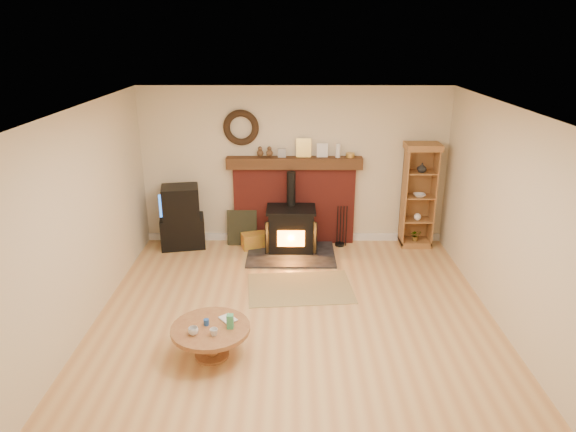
{
  "coord_description": "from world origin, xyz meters",
  "views": [
    {
      "loc": [
        -0.05,
        -5.44,
        3.41
      ],
      "look_at": [
        -0.09,
        1.0,
        1.07
      ],
      "focal_mm": 32.0,
      "sensor_mm": 36.0,
      "label": 1
    }
  ],
  "objects_px": {
    "tv_unit": "(182,218)",
    "curio_cabinet": "(418,195)",
    "coffee_table": "(211,332)",
    "wood_stove": "(291,231)"
  },
  "relations": [
    {
      "from": "wood_stove",
      "to": "tv_unit",
      "type": "distance_m",
      "value": 1.82
    },
    {
      "from": "curio_cabinet",
      "to": "coffee_table",
      "type": "height_order",
      "value": "curio_cabinet"
    },
    {
      "from": "tv_unit",
      "to": "curio_cabinet",
      "type": "xyz_separation_m",
      "value": [
        3.88,
        0.08,
        0.37
      ]
    },
    {
      "from": "tv_unit",
      "to": "curio_cabinet",
      "type": "relative_size",
      "value": 0.6
    },
    {
      "from": "tv_unit",
      "to": "curio_cabinet",
      "type": "bearing_deg",
      "value": 1.23
    },
    {
      "from": "curio_cabinet",
      "to": "coffee_table",
      "type": "distance_m",
      "value": 4.37
    },
    {
      "from": "curio_cabinet",
      "to": "coffee_table",
      "type": "relative_size",
      "value": 2.0
    },
    {
      "from": "tv_unit",
      "to": "coffee_table",
      "type": "relative_size",
      "value": 1.2
    },
    {
      "from": "tv_unit",
      "to": "coffee_table",
      "type": "height_order",
      "value": "tv_unit"
    },
    {
      "from": "wood_stove",
      "to": "tv_unit",
      "type": "relative_size",
      "value": 1.35
    }
  ]
}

